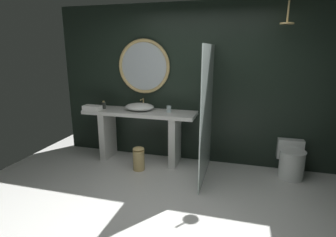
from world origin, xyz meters
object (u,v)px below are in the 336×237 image
at_px(toilet, 291,159).
at_px(waste_bin, 139,158).
at_px(round_wall_mirror, 144,67).
at_px(vessel_sink, 140,107).
at_px(tumbler_cup, 169,109).
at_px(folded_hand_towel, 92,108).
at_px(rain_shower_head, 287,21).
at_px(soap_dispenser, 104,105).

relative_size(toilet, waste_bin, 1.51).
bearing_deg(round_wall_mirror, vessel_sink, -93.74).
height_order(tumbler_cup, waste_bin, tumbler_cup).
distance_m(vessel_sink, toilet, 2.52).
xyz_separation_m(tumbler_cup, round_wall_mirror, (-0.50, 0.21, 0.66)).
bearing_deg(round_wall_mirror, toilet, -4.60).
xyz_separation_m(round_wall_mirror, folded_hand_towel, (-0.79, -0.41, -0.67)).
relative_size(rain_shower_head, toilet, 0.53).
relative_size(vessel_sink, waste_bin, 1.29).
xyz_separation_m(vessel_sink, soap_dispenser, (-0.64, -0.04, 0.00)).
relative_size(vessel_sink, tumbler_cup, 4.68).
relative_size(rain_shower_head, waste_bin, 0.80).
distance_m(round_wall_mirror, waste_bin, 1.54).
bearing_deg(rain_shower_head, toilet, 24.39).
height_order(vessel_sink, waste_bin, vessel_sink).
bearing_deg(vessel_sink, round_wall_mirror, 86.26).
bearing_deg(soap_dispenser, waste_bin, -25.65).
relative_size(vessel_sink, toilet, 0.86).
bearing_deg(vessel_sink, soap_dispenser, -176.19).
bearing_deg(soap_dispenser, folded_hand_towel, -128.62).
relative_size(rain_shower_head, folded_hand_towel, 1.01).
height_order(vessel_sink, round_wall_mirror, round_wall_mirror).
relative_size(soap_dispenser, rain_shower_head, 0.45).
xyz_separation_m(rain_shower_head, toilet, (0.27, 0.12, -1.97)).
bearing_deg(folded_hand_towel, round_wall_mirror, 27.58).
bearing_deg(folded_hand_towel, waste_bin, -13.25).
distance_m(soap_dispenser, folded_hand_towel, 0.20).
height_order(soap_dispenser, toilet, soap_dispenser).
distance_m(tumbler_cup, folded_hand_towel, 1.30).
relative_size(round_wall_mirror, folded_hand_towel, 3.04).
bearing_deg(toilet, rain_shower_head, -155.61).
height_order(vessel_sink, soap_dispenser, vessel_sink).
height_order(tumbler_cup, soap_dispenser, soap_dispenser).
bearing_deg(waste_bin, folded_hand_towel, 166.75).
relative_size(round_wall_mirror, rain_shower_head, 3.00).
bearing_deg(tumbler_cup, rain_shower_head, -3.81).
height_order(round_wall_mirror, waste_bin, round_wall_mirror).
distance_m(rain_shower_head, folded_hand_towel, 3.21).
distance_m(waste_bin, folded_hand_towel, 1.18).
distance_m(tumbler_cup, soap_dispenser, 1.16).
bearing_deg(toilet, waste_bin, -169.43).
distance_m(vessel_sink, waste_bin, 0.86).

